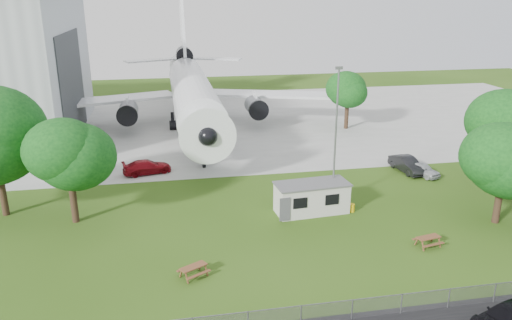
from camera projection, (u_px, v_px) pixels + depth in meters
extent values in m
plane|color=#40621C|center=(253.00, 247.00, 36.62)|extent=(160.00, 160.00, 0.00)
cube|color=#B7B7B2|center=(206.00, 122.00, 72.05)|extent=(120.00, 46.00, 0.03)
cube|color=#2D3033|center=(73.00, 86.00, 62.29)|extent=(0.16, 16.00, 12.96)
cylinder|color=white|center=(192.00, 93.00, 66.36)|extent=(5.40, 34.00, 5.40)
cone|color=white|center=(205.00, 129.00, 48.64)|extent=(5.40, 5.50, 5.40)
cone|color=white|center=(184.00, 66.00, 85.69)|extent=(4.86, 9.00, 4.86)
cube|color=white|center=(99.00, 101.00, 67.53)|extent=(21.36, 10.77, 0.36)
cube|color=white|center=(278.00, 94.00, 71.91)|extent=(21.36, 10.77, 0.36)
cube|color=white|center=(183.00, 32.00, 83.89)|extent=(0.46, 9.96, 12.17)
cylinder|color=#515459|center=(128.00, 112.00, 65.07)|extent=(2.50, 4.20, 2.50)
cylinder|color=#515459|center=(256.00, 107.00, 68.04)|extent=(2.50, 4.20, 2.50)
cylinder|color=#515459|center=(184.00, 55.00, 84.12)|extent=(2.60, 4.50, 2.60)
cylinder|color=black|center=(203.00, 156.00, 53.14)|extent=(0.36, 0.36, 2.40)
cylinder|color=black|center=(173.00, 121.00, 68.03)|extent=(0.44, 0.44, 2.40)
cylinder|color=black|center=(213.00, 119.00, 69.01)|extent=(0.44, 0.44, 2.40)
cube|color=beige|center=(312.00, 198.00, 42.11)|extent=(6.19, 2.99, 2.50)
cube|color=#59595B|center=(312.00, 184.00, 41.69)|extent=(6.40, 3.21, 0.12)
cylinder|color=gold|center=(352.00, 208.00, 42.43)|extent=(0.50, 0.50, 0.70)
cylinder|color=slate|center=(335.00, 140.00, 41.94)|extent=(0.16, 0.16, 12.00)
cylinder|color=#382619|center=(3.00, 193.00, 41.33)|extent=(0.56, 0.56, 3.96)
cylinder|color=#382619|center=(74.00, 203.00, 40.17)|extent=(0.56, 0.56, 3.33)
sphere|color=#206D1D|center=(68.00, 155.00, 38.88)|extent=(7.56, 7.56, 7.56)
cylinder|color=#382619|center=(498.00, 204.00, 40.06)|extent=(0.56, 0.56, 3.26)
sphere|color=#206D1D|center=(506.00, 157.00, 38.80)|extent=(7.59, 7.59, 7.59)
cylinder|color=#382619|center=(506.00, 169.00, 47.41)|extent=(0.56, 0.56, 3.62)
cylinder|color=#382619|center=(346.00, 117.00, 68.35)|extent=(0.56, 0.56, 3.16)
sphere|color=#206D1D|center=(348.00, 89.00, 67.13)|extent=(5.56, 5.56, 5.56)
imported|color=black|center=(507.00, 318.00, 27.51)|extent=(4.93, 3.06, 1.33)
imported|color=#B1B4B8|center=(422.00, 169.00, 50.81)|extent=(2.82, 4.15, 1.31)
imported|color=black|center=(407.00, 165.00, 51.82)|extent=(2.24, 4.97, 1.58)
imported|color=maroon|center=(147.00, 167.00, 51.34)|extent=(5.24, 3.08, 1.43)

